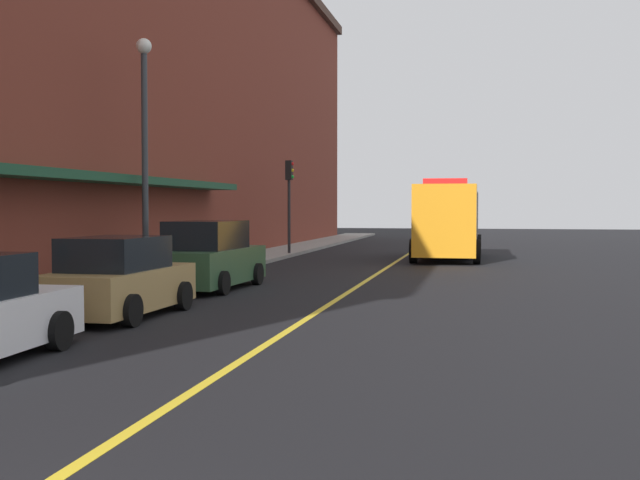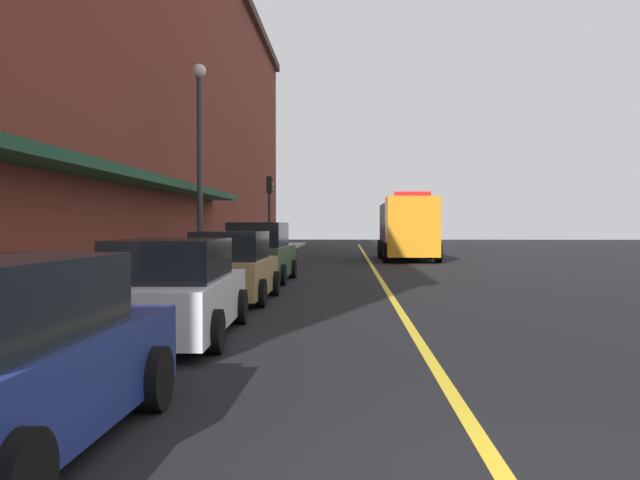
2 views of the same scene
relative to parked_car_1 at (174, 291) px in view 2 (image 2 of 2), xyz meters
name	(u,v)px [view 2 (image 2 of 2)]	position (x,y,z in m)	size (l,w,h in m)	color
ground_plane	(373,267)	(3.95, 18.55, -0.76)	(112.00, 112.00, 0.00)	black
sidewalk_left	(230,265)	(-2.25, 18.55, -0.68)	(2.40, 70.00, 0.15)	gray
lane_center_stripe	(373,267)	(3.95, 18.55, -0.75)	(0.16, 70.00, 0.01)	gold
brick_building_left	(40,79)	(-10.16, 17.55, 7.24)	(14.60, 64.00, 15.98)	maroon
parked_car_1	(174,291)	(0.00, 0.00, 0.00)	(2.11, 4.82, 1.61)	silver
parked_car_2	(232,268)	(0.06, 5.32, 0.03)	(2.01, 4.14, 1.68)	#A5844C
parked_car_3	(260,254)	(-0.01, 11.01, 0.13)	(2.17, 4.66, 1.91)	#2D5133
utility_truck	(407,229)	(6.01, 25.17, 0.88)	(2.85, 8.14, 3.44)	orange
parking_meter_0	(138,263)	(-1.40, 2.59, 0.30)	(0.14, 0.18, 1.33)	#4C4C51
parking_meter_1	(195,253)	(-1.40, 7.80, 0.30)	(0.14, 0.18, 1.33)	#4C4C51
street_lamp_left	(200,147)	(-2.00, 11.23, 3.64)	(0.44, 0.44, 6.94)	#33383D
traffic_light_near	(270,200)	(-1.34, 25.71, 2.40)	(0.38, 0.36, 4.30)	#232326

